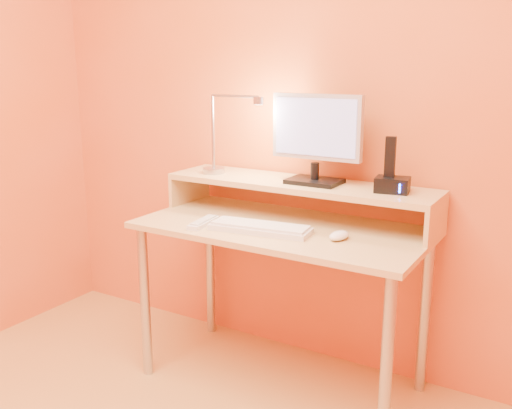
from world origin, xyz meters
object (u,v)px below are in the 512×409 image
Objects in this scene: lamp_base at (214,171)px; mouse at (339,235)px; keyboard at (260,229)px; monitor_panel at (317,127)px; remote_control at (204,223)px; phone_dock at (392,185)px.

mouse is at bearing -14.65° from lamp_base.
keyboard is at bearing -158.19° from mouse.
monitor_panel is 3.91× the size of mouse.
monitor_panel is at bearing 61.81° from keyboard.
keyboard is (0.39, -0.24, -0.16)m from lamp_base.
monitor_panel is 0.97× the size of keyboard.
lamp_base is at bearing 176.78° from mouse.
remote_control is at bearing -137.99° from monitor_panel.
mouse is (0.71, -0.18, -0.16)m from lamp_base.
remote_control is (0.14, -0.28, -0.16)m from lamp_base.
monitor_panel is 0.49m from mouse.
monitor_panel reaches higher than remote_control.
monitor_panel is 3.06× the size of phone_dock.
keyboard is at bearing -31.77° from lamp_base.
keyboard is (-0.11, -0.28, -0.39)m from monitor_panel.
lamp_base is 0.98× the size of mouse.
keyboard is at bearing -157.41° from phone_dock.
phone_dock reaches higher than mouse.
remote_control is at bearing -164.93° from phone_dock.
keyboard is 4.03× the size of mouse.
mouse is 0.53× the size of remote_control.
monitor_panel reaches higher than phone_dock.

